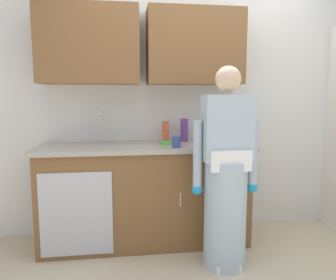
{
  "coord_description": "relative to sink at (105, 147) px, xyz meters",
  "views": [
    {
      "loc": [
        -0.75,
        -2.32,
        1.39
      ],
      "look_at": [
        -0.35,
        0.55,
        1.0
      ],
      "focal_mm": 35.05,
      "sensor_mm": 36.0,
      "label": 1
    }
  ],
  "objects": [
    {
      "name": "bottle_soap",
      "position": [
        0.58,
        0.17,
        0.11
      ],
      "size": [
        0.06,
        0.06,
        0.2
      ],
      "primitive_type": "cylinder",
      "color": "#E05933",
      "rests_on": "countertop"
    },
    {
      "name": "counter_cabinet",
      "position": [
        0.36,
        -0.01,
        -0.48
      ],
      "size": [
        1.9,
        0.62,
        0.9
      ],
      "color": "brown",
      "rests_on": "ground"
    },
    {
      "name": "countertop",
      "position": [
        0.36,
        -0.01,
        -0.01
      ],
      "size": [
        1.96,
        0.66,
        0.04
      ],
      "primitive_type": "cube",
      "color": "#A8A093",
      "rests_on": "counter_cabinet"
    },
    {
      "name": "ground_plane",
      "position": [
        0.91,
        -0.71,
        -0.93
      ],
      "size": [
        9.0,
        9.0,
        0.0
      ],
      "primitive_type": "plane",
      "color": "beige"
    },
    {
      "name": "cup_by_sink",
      "position": [
        0.63,
        -0.22,
        0.07
      ],
      "size": [
        0.08,
        0.08,
        0.1
      ],
      "primitive_type": "cylinder",
      "color": "#33478C",
      "rests_on": "countertop"
    },
    {
      "name": "bottle_water_tall",
      "position": [
        0.77,
        0.16,
        0.13
      ],
      "size": [
        0.08,
        0.08,
        0.23
      ],
      "primitive_type": "cylinder",
      "color": "#66388C",
      "rests_on": "countertop"
    },
    {
      "name": "person_at_sink",
      "position": [
        0.97,
        -0.56,
        -0.23
      ],
      "size": [
        0.55,
        0.34,
        1.62
      ],
      "color": "white",
      "rests_on": "ground"
    },
    {
      "name": "sink",
      "position": [
        0.0,
        0.0,
        0.0
      ],
      "size": [
        0.5,
        0.36,
        0.35
      ],
      "color": "#B7BABF",
      "rests_on": "counter_cabinet"
    },
    {
      "name": "sponge",
      "position": [
        0.56,
        -0.03,
        0.03
      ],
      "size": [
        0.11,
        0.07,
        0.03
      ],
      "primitive_type": "cube",
      "color": "#4CBF4C",
      "rests_on": "countertop"
    },
    {
      "name": "bottle_cleaner_spray",
      "position": [
        1.16,
        0.18,
        0.15
      ],
      "size": [
        0.07,
        0.07,
        0.28
      ],
      "primitive_type": "cylinder",
      "color": "silver",
      "rests_on": "countertop"
    },
    {
      "name": "kitchen_wall_with_uppers",
      "position": [
        0.77,
        0.29,
        0.55
      ],
      "size": [
        4.8,
        0.44,
        2.7
      ],
      "color": "silver",
      "rests_on": "ground"
    },
    {
      "name": "knife_on_counter",
      "position": [
        1.19,
        -0.02,
        0.02
      ],
      "size": [
        0.21,
        0.15,
        0.01
      ],
      "primitive_type": "cube",
      "rotation": [
        0.0,
        0.0,
        3.72
      ],
      "color": "silver",
      "rests_on": "countertop"
    }
  ]
}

